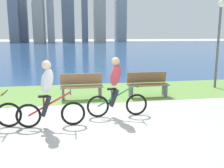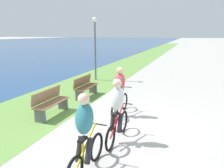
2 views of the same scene
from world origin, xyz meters
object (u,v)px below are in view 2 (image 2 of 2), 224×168
(cyclist_lead, at_px, (120,91))
(cyclist_distant_rear, at_px, (85,135))
(bench_near_path, at_px, (51,103))
(bench_far_along_path, at_px, (85,87))
(cyclist_trailing, at_px, (117,111))
(lamppost_tall, at_px, (95,39))

(cyclist_lead, bearing_deg, cyclist_distant_rear, -173.42)
(bench_near_path, height_order, bench_far_along_path, same)
(bench_near_path, bearing_deg, cyclist_trailing, -109.35)
(bench_far_along_path, bearing_deg, cyclist_trailing, -142.17)
(cyclist_lead, relative_size, cyclist_trailing, 1.02)
(bench_near_path, xyz_separation_m, bench_far_along_path, (2.43, -0.08, 0.00))
(bench_far_along_path, relative_size, lamppost_tall, 0.41)
(cyclist_lead, distance_m, lamppost_tall, 6.12)
(cyclist_distant_rear, relative_size, bench_far_along_path, 1.11)
(cyclist_trailing, height_order, bench_far_along_path, cyclist_trailing)
(cyclist_trailing, bearing_deg, cyclist_lead, 16.16)
(cyclist_trailing, xyz_separation_m, bench_near_path, (0.95, 2.70, -0.38))
(cyclist_trailing, relative_size, bench_far_along_path, 1.12)
(cyclist_trailing, xyz_separation_m, bench_far_along_path, (3.37, 2.62, -0.38))
(cyclist_lead, height_order, lamppost_tall, lamppost_tall)
(lamppost_tall, bearing_deg, cyclist_distant_rear, -156.91)
(cyclist_lead, xyz_separation_m, bench_near_path, (-0.83, 2.18, -0.38))
(cyclist_trailing, bearing_deg, bench_near_path, 70.65)
(cyclist_lead, xyz_separation_m, lamppost_tall, (5.00, 3.15, 1.58))
(bench_near_path, distance_m, lamppost_tall, 6.22)
(bench_near_path, bearing_deg, lamppost_tall, 9.42)
(bench_near_path, height_order, lamppost_tall, lamppost_tall)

